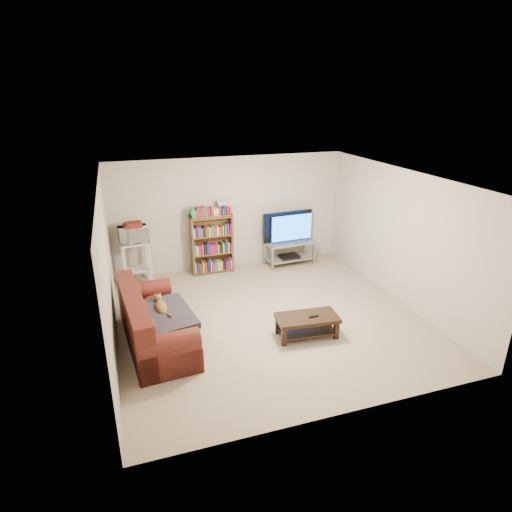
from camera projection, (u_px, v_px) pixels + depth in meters
name	position (u px, v px, depth m)	size (l,w,h in m)	color
floor	(269.00, 317.00, 7.36)	(5.00, 5.00, 0.00)	tan
ceiling	(270.00, 178.00, 6.50)	(5.00, 5.00, 0.00)	white
wall_back	(230.00, 213.00, 9.14)	(5.00, 5.00, 0.00)	beige
wall_front	(347.00, 328.00, 4.71)	(5.00, 5.00, 0.00)	beige
wall_left	(108.00, 271.00, 6.20)	(5.00, 5.00, 0.00)	beige
wall_right	(401.00, 237.00, 7.65)	(5.00, 5.00, 0.00)	beige
sofa	(151.00, 326.00, 6.48)	(1.06, 2.10, 0.87)	#5C1F17
blanket	(164.00, 316.00, 6.35)	(0.78, 1.02, 0.10)	#312E3A
cat	(161.00, 307.00, 6.49)	(0.22, 0.55, 0.17)	olive
coffee_table	(307.00, 322.00, 6.72)	(1.01, 0.57, 0.35)	black
remote	(314.00, 316.00, 6.65)	(0.16, 0.04, 0.02)	black
tv_stand	(289.00, 249.00, 9.49)	(1.10, 0.55, 0.53)	#999EA3
television	(290.00, 227.00, 9.31)	(1.15, 0.15, 0.66)	black
dvd_player	(289.00, 256.00, 9.56)	(0.43, 0.30, 0.06)	black
bookshelf	(212.00, 243.00, 8.99)	(0.88, 0.29, 1.27)	brown
shelf_clutter	(215.00, 209.00, 8.78)	(0.65, 0.20, 0.28)	silver
microwave_stand	(136.00, 257.00, 8.46)	(0.59, 0.46, 0.89)	silver
microwave	(133.00, 235.00, 8.30)	(0.55, 0.37, 0.30)	silver
game_boxes	(132.00, 226.00, 8.23)	(0.32, 0.28, 0.05)	maroon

